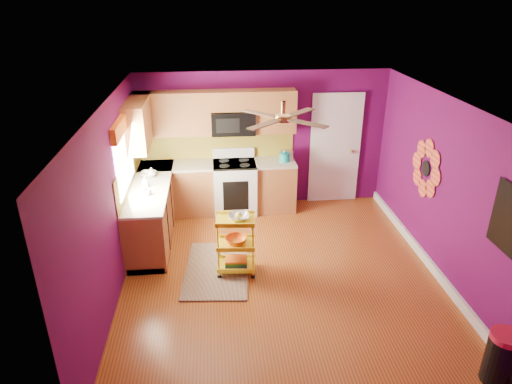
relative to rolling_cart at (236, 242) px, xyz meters
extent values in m
plane|color=brown|center=(0.63, -0.16, -0.50)|extent=(5.00, 5.00, 0.00)
cube|color=#55094A|center=(0.63, 2.34, 0.75)|extent=(4.50, 0.04, 2.50)
cube|color=#55094A|center=(0.63, -2.66, 0.75)|extent=(4.50, 0.04, 2.50)
cube|color=#55094A|center=(-1.62, -0.16, 0.75)|extent=(0.04, 5.00, 2.50)
cube|color=#55094A|center=(2.88, -0.16, 0.75)|extent=(0.04, 5.00, 2.50)
cube|color=silver|center=(0.63, -0.16, 2.00)|extent=(4.50, 5.00, 0.04)
cube|color=white|center=(2.85, -0.16, -0.43)|extent=(0.05, 4.90, 0.14)
cube|color=brown|center=(-1.32, 1.19, -0.05)|extent=(0.60, 2.30, 0.90)
cube|color=brown|center=(-0.22, 2.04, -0.05)|extent=(2.80, 0.60, 0.90)
cube|color=beige|center=(-1.32, 1.19, 0.42)|extent=(0.63, 2.30, 0.04)
cube|color=beige|center=(-0.22, 2.04, 0.42)|extent=(2.80, 0.63, 0.04)
cube|color=black|center=(-1.32, 1.19, -0.45)|extent=(0.54, 2.30, 0.10)
cube|color=black|center=(-0.22, 2.04, -0.45)|extent=(2.80, 0.54, 0.10)
cube|color=white|center=(0.08, 2.01, -0.04)|extent=(0.76, 0.66, 0.92)
cube|color=black|center=(0.08, 2.01, 0.42)|extent=(0.76, 0.62, 0.03)
cube|color=white|center=(0.08, 2.29, 0.54)|extent=(0.76, 0.06, 0.18)
cube|color=black|center=(0.08, 1.69, -0.05)|extent=(0.45, 0.02, 0.55)
cube|color=brown|center=(-0.96, 2.18, 1.32)|extent=(1.32, 0.33, 0.75)
cube|color=brown|center=(0.82, 2.18, 1.32)|extent=(0.72, 0.33, 0.75)
cube|color=brown|center=(0.08, 2.18, 1.53)|extent=(0.76, 0.33, 0.34)
cube|color=brown|center=(-1.45, 1.69, 1.32)|extent=(0.33, 1.30, 0.75)
cube|color=black|center=(0.08, 2.14, 1.15)|extent=(0.76, 0.38, 0.40)
cube|color=olive|center=(-0.22, 2.33, 0.69)|extent=(2.80, 0.01, 0.51)
cube|color=olive|center=(-1.61, 1.19, 0.69)|extent=(0.01, 2.30, 0.51)
cube|color=white|center=(-1.60, 0.89, 1.05)|extent=(0.03, 1.20, 1.00)
cube|color=orange|center=(-1.57, 0.89, 1.52)|extent=(0.08, 1.35, 0.22)
cube|color=white|center=(1.98, 2.32, 0.52)|extent=(0.85, 0.04, 2.05)
cube|color=white|center=(1.98, 2.30, 0.52)|extent=(0.95, 0.02, 2.15)
sphere|color=#BF8C3F|center=(2.30, 2.26, 0.50)|extent=(0.07, 0.07, 0.07)
cylinder|color=black|center=(2.86, 0.44, 0.85)|extent=(0.01, 0.24, 0.24)
cube|color=teal|center=(2.86, -1.56, 1.05)|extent=(0.03, 0.52, 0.72)
cube|color=black|center=(2.85, -1.56, 1.05)|extent=(0.01, 0.56, 0.76)
cylinder|color=#BF8C3F|center=(0.63, 0.04, 1.92)|extent=(0.06, 0.06, 0.16)
cylinder|color=#BF8C3F|center=(0.63, 0.04, 1.78)|extent=(0.20, 0.20, 0.08)
cube|color=#4C2D19|center=(0.90, 0.31, 1.78)|extent=(0.47, 0.47, 0.01)
cube|color=#4C2D19|center=(0.36, 0.31, 1.78)|extent=(0.47, 0.47, 0.01)
cube|color=#4C2D19|center=(0.36, -0.23, 1.78)|extent=(0.47, 0.47, 0.01)
cube|color=#4C2D19|center=(0.90, -0.23, 1.78)|extent=(0.47, 0.47, 0.01)
cube|color=#321B10|center=(-0.30, 0.07, -0.49)|extent=(1.03, 1.55, 0.02)
cylinder|color=yellow|center=(-0.26, -0.15, -0.05)|extent=(0.02, 0.02, 0.83)
cylinder|color=yellow|center=(0.22, -0.19, -0.05)|extent=(0.02, 0.02, 0.83)
cylinder|color=yellow|center=(-0.23, 0.19, -0.05)|extent=(0.02, 0.02, 0.83)
cylinder|color=yellow|center=(0.25, 0.15, -0.05)|extent=(0.02, 0.02, 0.83)
sphere|color=black|center=(-0.26, -0.15, -0.47)|extent=(0.06, 0.06, 0.06)
sphere|color=black|center=(0.22, -0.19, -0.47)|extent=(0.06, 0.06, 0.06)
sphere|color=black|center=(-0.23, 0.19, -0.47)|extent=(0.06, 0.06, 0.06)
sphere|color=black|center=(0.25, 0.15, -0.47)|extent=(0.06, 0.06, 0.06)
cube|color=yellow|center=(-0.01, 0.00, 0.35)|extent=(0.57, 0.43, 0.03)
cube|color=yellow|center=(-0.01, 0.00, -0.03)|extent=(0.57, 0.43, 0.03)
cube|color=yellow|center=(-0.01, 0.00, -0.38)|extent=(0.57, 0.43, 0.03)
imported|color=beige|center=(0.04, 0.00, 0.40)|extent=(0.32, 0.32, 0.07)
sphere|color=yellow|center=(0.04, 0.00, 0.43)|extent=(0.10, 0.10, 0.10)
imported|color=orange|center=(-0.01, 0.00, 0.03)|extent=(0.33, 0.33, 0.10)
cube|color=navy|center=(-0.01, 0.00, -0.35)|extent=(0.33, 0.26, 0.04)
cube|color=#267233|center=(-0.01, 0.00, -0.31)|extent=(0.33, 0.26, 0.03)
cube|color=orange|center=(-0.01, 0.00, -0.28)|extent=(0.33, 0.26, 0.03)
cylinder|color=black|center=(2.62, -2.27, -0.22)|extent=(0.34, 0.34, 0.55)
cylinder|color=#BD1B36|center=(2.62, -2.27, 0.09)|extent=(0.32, 0.32, 0.06)
cylinder|color=teal|center=(0.99, 2.02, 0.52)|extent=(0.18, 0.18, 0.16)
sphere|color=teal|center=(0.99, 2.02, 0.62)|extent=(0.06, 0.06, 0.06)
cube|color=beige|center=(1.03, 2.10, 0.53)|extent=(0.22, 0.15, 0.18)
imported|color=#EA3F72|center=(-1.36, 1.10, 0.53)|extent=(0.09, 0.09, 0.19)
imported|color=white|center=(-1.31, 1.51, 0.52)|extent=(0.13, 0.13, 0.16)
imported|color=white|center=(-1.37, 1.55, 0.47)|extent=(0.26, 0.26, 0.06)
imported|color=white|center=(-1.29, 0.78, 0.48)|extent=(0.12, 0.12, 0.09)
camera|label=1|loc=(-0.25, -5.61, 3.33)|focal=32.00mm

